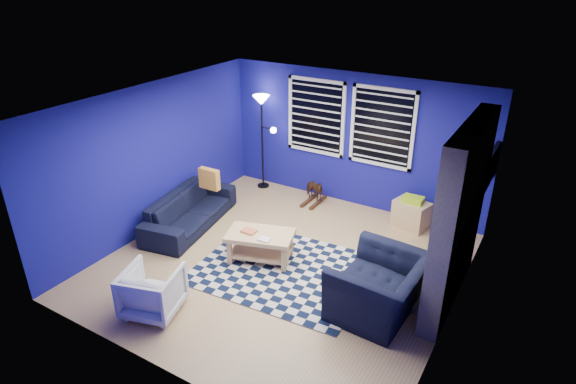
% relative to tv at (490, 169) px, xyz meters
% --- Properties ---
extents(floor, '(5.00, 5.00, 0.00)m').
position_rel_tv_xyz_m(floor, '(-2.45, -2.00, -1.40)').
color(floor, tan).
rests_on(floor, ground).
extents(ceiling, '(5.00, 5.00, 0.00)m').
position_rel_tv_xyz_m(ceiling, '(-2.45, -2.00, 1.10)').
color(ceiling, white).
rests_on(ceiling, wall_back).
extents(wall_back, '(5.00, 0.00, 5.00)m').
position_rel_tv_xyz_m(wall_back, '(-2.45, 0.50, -0.15)').
color(wall_back, navy).
rests_on(wall_back, floor).
extents(wall_left, '(0.00, 5.00, 5.00)m').
position_rel_tv_xyz_m(wall_left, '(-4.95, -2.00, -0.15)').
color(wall_left, navy).
rests_on(wall_left, floor).
extents(wall_right, '(0.00, 5.00, 5.00)m').
position_rel_tv_xyz_m(wall_right, '(0.05, -2.00, -0.15)').
color(wall_right, navy).
rests_on(wall_right, floor).
extents(fireplace, '(0.65, 2.00, 2.50)m').
position_rel_tv_xyz_m(fireplace, '(-0.09, -1.50, -0.20)').
color(fireplace, gray).
rests_on(fireplace, floor).
extents(window_left, '(1.17, 0.06, 1.42)m').
position_rel_tv_xyz_m(window_left, '(-3.20, 0.46, 0.20)').
color(window_left, black).
rests_on(window_left, wall_back).
extents(window_right, '(1.17, 0.06, 1.42)m').
position_rel_tv_xyz_m(window_right, '(-1.90, 0.46, 0.20)').
color(window_right, black).
rests_on(window_right, wall_back).
extents(tv, '(0.07, 1.00, 0.58)m').
position_rel_tv_xyz_m(tv, '(0.00, 0.00, 0.00)').
color(tv, black).
rests_on(tv, wall_right).
extents(rug, '(2.62, 2.16, 0.02)m').
position_rel_tv_xyz_m(rug, '(-2.34, -2.12, -1.39)').
color(rug, black).
rests_on(rug, floor).
extents(sofa, '(2.14, 1.14, 0.59)m').
position_rel_tv_xyz_m(sofa, '(-4.47, -1.78, -1.10)').
color(sofa, black).
rests_on(sofa, floor).
extents(armchair_big, '(1.27, 1.12, 0.79)m').
position_rel_tv_xyz_m(armchair_big, '(-0.79, -2.31, -1.00)').
color(armchair_big, black).
rests_on(armchair_big, floor).
extents(armchair_bent, '(0.87, 0.88, 0.65)m').
position_rel_tv_xyz_m(armchair_bent, '(-3.33, -3.80, -1.08)').
color(armchair_bent, gray).
rests_on(armchair_bent, floor).
extents(rocking_horse, '(0.39, 0.56, 0.43)m').
position_rel_tv_xyz_m(rocking_horse, '(-3.02, 0.10, -1.11)').
color(rocking_horse, '#4D2F18').
rests_on(rocking_horse, floor).
extents(coffee_table, '(1.13, 0.86, 0.50)m').
position_rel_tv_xyz_m(coffee_table, '(-2.79, -2.07, -1.05)').
color(coffee_table, tan).
rests_on(coffee_table, rug).
extents(cabinet, '(0.66, 0.52, 0.57)m').
position_rel_tv_xyz_m(cabinet, '(-1.13, 0.15, -1.15)').
color(cabinet, tan).
rests_on(cabinet, floor).
extents(floor_lamp, '(0.52, 0.32, 1.91)m').
position_rel_tv_xyz_m(floor_lamp, '(-4.26, 0.25, 0.16)').
color(floor_lamp, black).
rests_on(floor_lamp, floor).
extents(throw_pillow, '(0.39, 0.12, 0.37)m').
position_rel_tv_xyz_m(throw_pillow, '(-4.32, -1.38, -0.62)').
color(throw_pillow, orange).
rests_on(throw_pillow, sofa).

